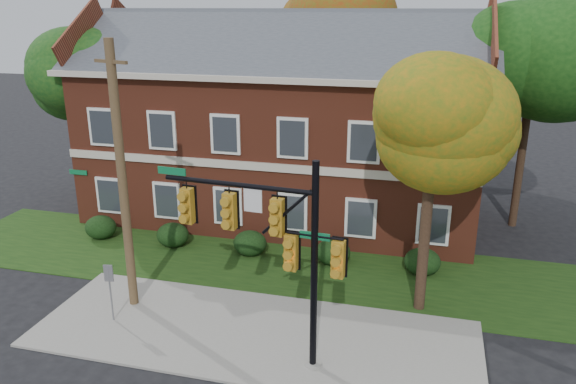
% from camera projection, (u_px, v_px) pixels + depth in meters
% --- Properties ---
extents(ground, '(120.00, 120.00, 0.00)m').
position_uv_depth(ground, '(244.00, 353.00, 16.85)').
color(ground, black).
rests_on(ground, ground).
extents(sidewalk, '(14.00, 5.00, 0.08)m').
position_uv_depth(sidewalk, '(254.00, 334.00, 17.76)').
color(sidewalk, gray).
rests_on(sidewalk, ground).
extents(grass_strip, '(30.00, 6.00, 0.04)m').
position_uv_depth(grass_strip, '(292.00, 267.00, 22.35)').
color(grass_strip, '#193811').
rests_on(grass_strip, ground).
extents(apartment_building, '(18.80, 8.80, 9.74)m').
position_uv_depth(apartment_building, '(283.00, 114.00, 26.72)').
color(apartment_building, brown).
rests_on(apartment_building, ground).
extents(hedge_far_left, '(1.40, 1.26, 1.05)m').
position_uv_depth(hedge_far_left, '(101.00, 227.00, 24.99)').
color(hedge_far_left, black).
rests_on(hedge_far_left, ground).
extents(hedge_left, '(1.40, 1.26, 1.05)m').
position_uv_depth(hedge_left, '(173.00, 235.00, 24.15)').
color(hedge_left, black).
rests_on(hedge_left, ground).
extents(hedge_center, '(1.40, 1.26, 1.05)m').
position_uv_depth(hedge_center, '(250.00, 243.00, 23.31)').
color(hedge_center, black).
rests_on(hedge_center, ground).
extents(hedge_right, '(1.40, 1.26, 1.05)m').
position_uv_depth(hedge_right, '(333.00, 252.00, 22.48)').
color(hedge_right, black).
rests_on(hedge_right, ground).
extents(hedge_far_right, '(1.40, 1.26, 1.05)m').
position_uv_depth(hedge_far_right, '(422.00, 262.00, 21.64)').
color(hedge_far_right, black).
rests_on(hedge_far_right, ground).
extents(tree_near_right, '(4.50, 4.25, 8.58)m').
position_uv_depth(tree_near_right, '(442.00, 118.00, 17.04)').
color(tree_near_right, black).
rests_on(tree_near_right, ground).
extents(tree_left_rear, '(5.40, 5.10, 8.88)m').
position_uv_depth(tree_left_rear, '(85.00, 75.00, 27.49)').
color(tree_left_rear, black).
rests_on(tree_left_rear, ground).
extents(tree_right_rear, '(6.30, 5.95, 10.62)m').
position_uv_depth(tree_right_rear, '(544.00, 50.00, 23.81)').
color(tree_right_rear, black).
rests_on(tree_right_rear, ground).
extents(tree_far_rear, '(6.84, 6.46, 11.52)m').
position_uv_depth(tree_far_rear, '(340.00, 25.00, 32.38)').
color(tree_far_rear, black).
rests_on(tree_far_rear, ground).
extents(traffic_signal, '(5.52, 0.72, 6.17)m').
position_uv_depth(traffic_signal, '(276.00, 240.00, 15.33)').
color(traffic_signal, gray).
rests_on(traffic_signal, ground).
extents(utility_pole, '(1.36, 0.54, 9.01)m').
position_uv_depth(utility_pole, '(122.00, 180.00, 18.11)').
color(utility_pole, brown).
rests_on(utility_pole, ground).
extents(sign_post, '(0.30, 0.09, 2.07)m').
position_uv_depth(sign_post, '(110.00, 284.00, 18.06)').
color(sign_post, slate).
rests_on(sign_post, ground).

